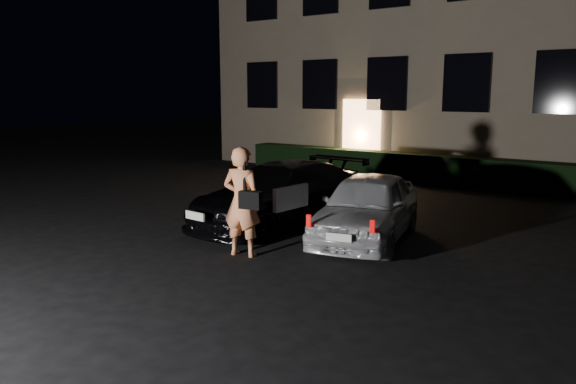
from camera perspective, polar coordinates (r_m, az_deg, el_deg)
The scene contains 5 objects.
ground at distance 8.62m, azimuth -8.51°, elevation -8.39°, with size 80.00×80.00×0.00m, color black.
hedge at distance 17.40m, azimuth 16.75°, elevation 2.06°, with size 15.00×0.70×0.85m, color black.
sedan at distance 11.64m, azimuth -0.76°, elevation -0.18°, with size 2.09×4.61×1.29m.
hatch at distance 10.53m, azimuth 8.05°, elevation -1.49°, with size 2.35×3.92×1.25m.
man at distance 9.37m, azimuth -4.67°, elevation -0.97°, with size 0.83×0.59×1.85m.
Camera 1 is at (5.85, -5.73, 2.71)m, focal length 35.00 mm.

